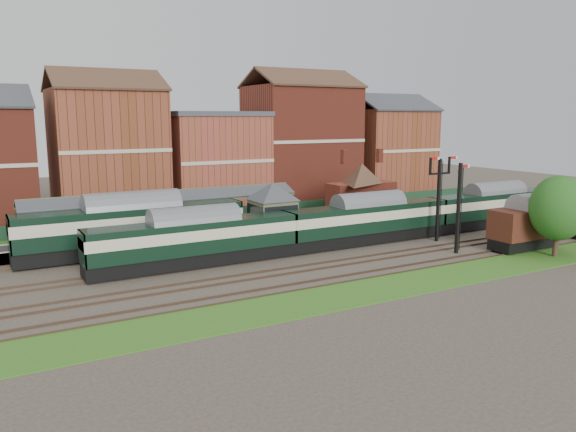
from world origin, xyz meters
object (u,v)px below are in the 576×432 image
semaphore_bracket (439,194)px  platform_railcar (133,225)px  signal_box (273,213)px  goods_van_a (524,225)px  dmu_train (368,219)px

semaphore_bracket → platform_railcar: 28.61m
signal_box → goods_van_a: size_ratio=0.92×
platform_railcar → signal_box: bearing=-15.1°
dmu_train → platform_railcar: (-20.61, 6.50, 0.29)m
semaphore_bracket → platform_railcar: bearing=161.6°
semaphore_bracket → platform_railcar: size_ratio=0.42×
dmu_train → goods_van_a: 13.97m
semaphore_bracket → goods_van_a: semaphore_bracket is taller
signal_box → semaphore_bracket: size_ratio=0.73×
dmu_train → goods_van_a: bearing=-40.1°
signal_box → dmu_train: signal_box is taller
dmu_train → platform_railcar: platform_railcar is taller
signal_box → goods_van_a: (19.24, -12.25, -0.95)m
semaphore_bracket → dmu_train: semaphore_bracket is taller
dmu_train → signal_box: bearing=159.2°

